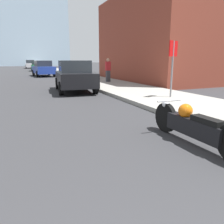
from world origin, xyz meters
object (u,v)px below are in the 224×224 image
parked_car_blue (43,68)px  parked_car_green (37,66)px  motorcycle (193,125)px  parked_car_black (75,76)px  pedestrian (108,70)px  parked_car_silver (30,64)px  stop_sign (173,59)px

parked_car_blue → parked_car_green: bearing=84.6°
motorcycle → parked_car_black: (-0.28, 8.44, 0.43)m
parked_car_blue → pedestrian: pedestrian is taller
motorcycle → parked_car_blue: bearing=90.9°
parked_car_green → parked_car_silver: (-0.30, 13.01, 0.09)m
parked_car_silver → parked_car_green: bearing=-87.0°
parked_car_green → stop_sign: (2.83, -30.08, 0.87)m
motorcycle → parked_car_blue: 21.33m
parked_car_blue → pedestrian: 10.51m
parked_car_blue → parked_car_silver: bearing=86.1°
parked_car_black → pedestrian: (3.10, 2.92, 0.16)m
parked_car_blue → stop_sign: size_ratio=2.08×
motorcycle → parked_car_blue: size_ratio=0.53×
motorcycle → stop_sign: stop_sign is taller
parked_car_green → parked_car_silver: size_ratio=0.99×
parked_car_blue → stop_sign: stop_sign is taller
parked_car_blue → parked_car_silver: parked_car_silver is taller
parked_car_blue → pedestrian: bearing=-75.1°
parked_car_silver → pedestrian: pedestrian is taller
motorcycle → parked_car_silver: 47.24m
parked_car_green → pedestrian: 23.06m
motorcycle → parked_car_green: 34.23m
parked_car_black → parked_car_silver: size_ratio=0.97×
parked_car_silver → pedestrian: bearing=-83.1°
parked_car_black → pedestrian: bearing=49.0°
motorcycle → stop_sign: 5.09m
motorcycle → pedestrian: 11.71m
parked_car_black → parked_car_green: (0.13, 25.79, -0.02)m
stop_sign → pedestrian: bearing=88.9°
parked_car_blue → parked_car_green: parked_car_blue is taller
stop_sign → pedestrian: (0.14, 7.21, -0.69)m
parked_car_blue → parked_car_silver: (0.09, 25.92, 0.06)m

